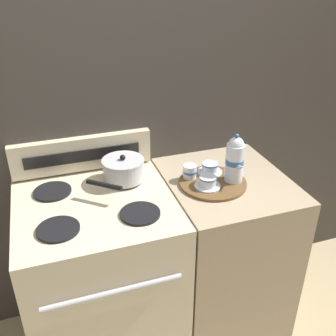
# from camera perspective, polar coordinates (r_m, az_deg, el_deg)

# --- Properties ---
(ground_plane) EXTENTS (6.00, 6.00, 0.00)m
(ground_plane) POSITION_cam_1_polar(r_m,az_deg,el_deg) (2.47, -1.15, -21.90)
(ground_plane) COLOR tan
(wall_back) EXTENTS (6.00, 0.05, 2.20)m
(wall_back) POSITION_cam_1_polar(r_m,az_deg,el_deg) (2.09, -4.50, 5.76)
(wall_back) COLOR #423D38
(wall_back) RESTS_ON ground
(stove) EXTENTS (0.72, 0.71, 0.93)m
(stove) POSITION_cam_1_polar(r_m,az_deg,el_deg) (2.09, -9.47, -15.59)
(stove) COLOR beige
(stove) RESTS_ON ground
(control_panel) EXTENTS (0.70, 0.05, 0.17)m
(control_panel) POSITION_cam_1_polar(r_m,az_deg,el_deg) (2.03, -12.32, 2.04)
(control_panel) COLOR beige
(control_panel) RESTS_ON stove
(side_counter) EXTENTS (0.59, 0.68, 0.92)m
(side_counter) POSITION_cam_1_polar(r_m,az_deg,el_deg) (2.24, 7.79, -11.87)
(side_counter) COLOR tan
(side_counter) RESTS_ON ground
(saucepan) EXTENTS (0.30, 0.31, 0.13)m
(saucepan) POSITION_cam_1_polar(r_m,az_deg,el_deg) (1.92, -6.55, -0.21)
(saucepan) COLOR #B7B7BC
(saucepan) RESTS_ON stove
(serving_tray) EXTENTS (0.33, 0.33, 0.01)m
(serving_tray) POSITION_cam_1_polar(r_m,az_deg,el_deg) (1.92, 6.50, -2.14)
(serving_tray) COLOR brown
(serving_tray) RESTS_ON side_counter
(teapot) EXTENTS (0.09, 0.14, 0.25)m
(teapot) POSITION_cam_1_polar(r_m,az_deg,el_deg) (1.89, 9.69, 1.26)
(teapot) COLOR silver
(teapot) RESTS_ON serving_tray
(teacup_left) EXTENTS (0.13, 0.13, 0.05)m
(teacup_left) POSITION_cam_1_polar(r_m,az_deg,el_deg) (1.86, 5.78, -2.00)
(teacup_left) COLOR silver
(teacup_left) RESTS_ON serving_tray
(teacup_right) EXTENTS (0.13, 0.13, 0.05)m
(teacup_right) POSITION_cam_1_polar(r_m,az_deg,el_deg) (1.98, 6.09, 0.01)
(teacup_right) COLOR silver
(teacup_right) RESTS_ON serving_tray
(creamer_jug) EXTENTS (0.07, 0.07, 0.07)m
(creamer_jug) POSITION_cam_1_polar(r_m,az_deg,el_deg) (1.93, 3.18, -0.49)
(creamer_jug) COLOR silver
(creamer_jug) RESTS_ON serving_tray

